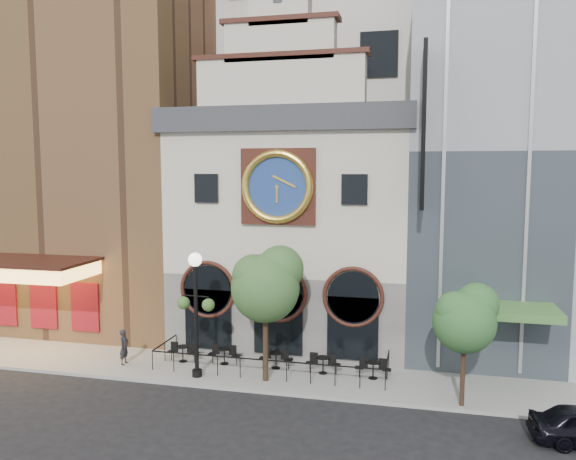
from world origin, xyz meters
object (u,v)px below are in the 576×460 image
(bistro_0, at_px, (183,352))
(bistro_3, at_px, (323,364))
(bistro_4, at_px, (373,368))
(tree_right, at_px, (466,317))
(tree_left, at_px, (267,282))
(lamppost, at_px, (196,301))
(bistro_2, at_px, (276,359))
(pedestrian, at_px, (124,347))
(bistro_1, at_px, (224,354))

(bistro_0, height_order, bistro_3, same)
(bistro_0, relative_size, bistro_4, 1.00)
(bistro_4, height_order, tree_right, tree_right)
(bistro_3, distance_m, tree_left, 4.70)
(lamppost, bearing_deg, tree_right, 2.33)
(bistro_2, relative_size, pedestrian, 0.94)
(bistro_1, distance_m, bistro_4, 7.04)
(bistro_0, distance_m, tree_left, 6.17)
(pedestrian, distance_m, lamppost, 4.81)
(bistro_3, distance_m, lamppost, 6.40)
(bistro_0, bearing_deg, bistro_3, -0.09)
(pedestrian, bearing_deg, tree_right, -95.97)
(lamppost, bearing_deg, bistro_2, 34.05)
(bistro_3, height_order, pedestrian, pedestrian)
(bistro_1, bearing_deg, lamppost, -109.77)
(pedestrian, height_order, tree_right, tree_right)
(bistro_2, height_order, tree_right, tree_right)
(pedestrian, bearing_deg, bistro_1, -78.16)
(bistro_0, distance_m, tree_right, 13.30)
(bistro_2, relative_size, tree_left, 0.27)
(bistro_3, xyz_separation_m, lamppost, (-5.42, -1.64, 2.99))
(tree_left, bearing_deg, bistro_0, 163.22)
(tree_left, bearing_deg, bistro_3, 31.40)
(bistro_2, xyz_separation_m, tree_left, (-0.01, -1.52, 3.90))
(bistro_4, relative_size, tree_left, 0.27)
(pedestrian, height_order, lamppost, lamppost)
(bistro_3, height_order, lamppost, lamppost)
(bistro_0, xyz_separation_m, tree_left, (4.58, -1.38, 3.90))
(bistro_3, xyz_separation_m, tree_left, (-2.25, -1.37, 3.90))
(bistro_3, bearing_deg, pedestrian, -174.32)
(bistro_0, bearing_deg, bistro_1, 4.20)
(bistro_2, bearing_deg, tree_left, -90.42)
(bistro_0, xyz_separation_m, bistro_4, (9.09, -0.11, 0.00))
(bistro_0, distance_m, bistro_1, 2.06)
(bistro_0, relative_size, pedestrian, 0.94)
(bistro_3, distance_m, bistro_4, 2.26)
(bistro_2, bearing_deg, bistro_4, -3.13)
(bistro_4, xyz_separation_m, tree_left, (-4.51, -1.27, 3.90))
(pedestrian, relative_size, tree_right, 0.35)
(bistro_4, bearing_deg, tree_left, -164.26)
(bistro_1, relative_size, bistro_4, 1.00)
(tree_left, bearing_deg, lamppost, -175.23)
(bistro_3, relative_size, lamppost, 0.28)
(bistro_0, distance_m, bistro_3, 6.83)
(pedestrian, xyz_separation_m, tree_right, (15.32, -1.20, 2.71))
(bistro_2, bearing_deg, bistro_1, 179.60)
(bistro_1, bearing_deg, bistro_2, -0.40)
(bistro_3, distance_m, pedestrian, 9.45)
(bistro_4, xyz_separation_m, pedestrian, (-11.65, -0.83, 0.38))
(bistro_3, height_order, tree_left, tree_left)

